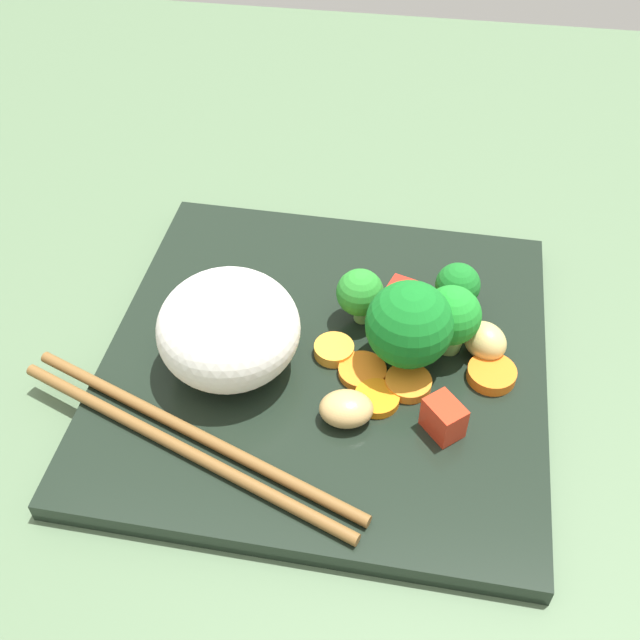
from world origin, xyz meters
The scene contains 18 objects.
ground_plane centered at (0.00, 0.00, -1.00)cm, with size 110.00×110.00×2.00cm, color #4D6748.
square_plate centered at (0.00, 0.00, 0.70)cm, with size 28.42×28.42×1.39cm, color black.
rice_mound centered at (1.90, -5.78, 4.70)cm, with size 8.88×8.92×6.61cm, color white.
broccoli_floret_0 centered at (-5.15, 8.14, 3.77)cm, with size 3.03×3.03×4.02cm.
broccoli_floret_1 centered at (-1.52, 7.77, 4.35)cm, with size 3.84×3.84×5.19cm.
broccoli_floret_2 centered at (-3.41, 1.79, 3.81)cm, with size 3.17×3.17×4.13cm.
broccoli_floret_3 centered at (0.11, 5.21, 4.80)cm, with size 5.53×5.53×6.30cm.
carrot_slice_0 centered at (1.44, 2.57, 1.65)cm, with size 3.07×3.07×0.53cm, color orange.
carrot_slice_1 centered at (2.05, 5.53, 1.73)cm, with size 2.93×2.93×0.67cm, color orange.
carrot_slice_2 centered at (-0.12, 0.55, 1.78)cm, with size 2.61×2.61×0.77cm, color orange.
carrot_slice_3 centered at (0.56, 10.69, 1.78)cm, with size 3.10×3.10×0.78cm, color orange.
carrot_slice_4 centered at (-3.39, 6.07, 1.65)cm, with size 2.62×2.62×0.52cm, color orange.
carrot_slice_5 centered at (3.54, 3.70, 1.67)cm, with size 2.81×2.81×0.57cm, color orange.
pepper_chunk_0 centered at (-4.98, 4.65, 2.21)cm, with size 2.72×2.47×1.64cm, color red.
pepper_chunk_1 centered at (5.11, 7.77, 2.53)cm, with size 2.34×1.74×2.28cm, color red.
chicken_piece_1 centered at (-1.50, 10.15, 2.58)cm, with size 2.98×2.45×2.37cm, color tan.
chicken_piece_2 centered at (5.16, 1.99, 2.35)cm, with size 3.27×2.62×1.93cm, color tan.
chopstick_pair centered at (8.36, -7.07, 1.76)cm, with size 10.62×22.70×0.73cm.
Camera 1 is at (34.02, 4.78, 39.03)cm, focal length 43.68 mm.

